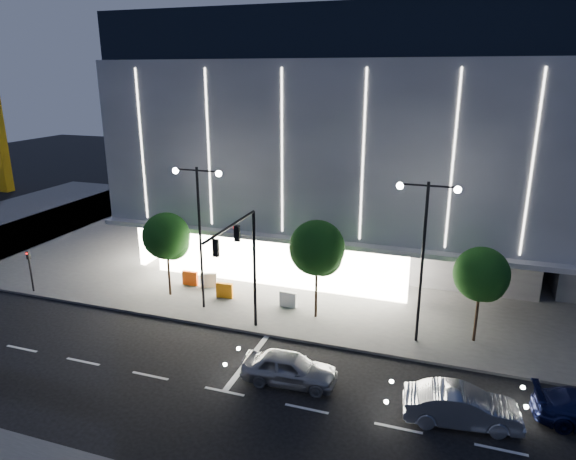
{
  "coord_description": "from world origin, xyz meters",
  "views": [
    {
      "loc": [
        11.45,
        -20.05,
        14.21
      ],
      "look_at": [
        1.79,
        8.3,
        5.0
      ],
      "focal_mm": 32.0,
      "sensor_mm": 36.0,
      "label": 1
    }
  ],
  "objects_px": {
    "tree_mid": "(317,251)",
    "tree_right": "(482,277)",
    "tree_left": "(167,238)",
    "barrier_a": "(190,278)",
    "traffic_mast": "(244,254)",
    "barrier_c": "(225,290)",
    "street_lamp_west": "(199,218)",
    "barrier_d": "(288,299)",
    "car_second": "(462,406)",
    "barrier_b": "(209,280)",
    "car_lead": "(289,368)",
    "street_lamp_east": "(424,240)",
    "ped_signal_far": "(30,267)"
  },
  "relations": [
    {
      "from": "tree_right",
      "to": "car_lead",
      "type": "height_order",
      "value": "tree_right"
    },
    {
      "from": "street_lamp_west",
      "to": "barrier_d",
      "type": "height_order",
      "value": "street_lamp_west"
    },
    {
      "from": "tree_right",
      "to": "car_lead",
      "type": "relative_size",
      "value": 1.2
    },
    {
      "from": "car_lead",
      "to": "tree_mid",
      "type": "bearing_deg",
      "value": 2.08
    },
    {
      "from": "street_lamp_east",
      "to": "car_second",
      "type": "distance_m",
      "value": 8.49
    },
    {
      "from": "barrier_a",
      "to": "barrier_d",
      "type": "distance_m",
      "value": 7.59
    },
    {
      "from": "barrier_d",
      "to": "traffic_mast",
      "type": "bearing_deg",
      "value": -98.41
    },
    {
      "from": "barrier_c",
      "to": "tree_left",
      "type": "bearing_deg",
      "value": -174.87
    },
    {
      "from": "traffic_mast",
      "to": "barrier_d",
      "type": "distance_m",
      "value": 6.28
    },
    {
      "from": "barrier_a",
      "to": "traffic_mast",
      "type": "bearing_deg",
      "value": -41.34
    },
    {
      "from": "tree_mid",
      "to": "tree_right",
      "type": "xyz_separation_m",
      "value": [
        9.0,
        -0.0,
        -0.45
      ]
    },
    {
      "from": "tree_mid",
      "to": "street_lamp_east",
      "type": "bearing_deg",
      "value": -9.69
    },
    {
      "from": "tree_right",
      "to": "car_second",
      "type": "distance_m",
      "value": 7.95
    },
    {
      "from": "tree_left",
      "to": "barrier_a",
      "type": "height_order",
      "value": "tree_left"
    },
    {
      "from": "street_lamp_west",
      "to": "barrier_d",
      "type": "distance_m",
      "value": 7.49
    },
    {
      "from": "car_lead",
      "to": "traffic_mast",
      "type": "bearing_deg",
      "value": 45.83
    },
    {
      "from": "barrier_b",
      "to": "car_lead",
      "type": "bearing_deg",
      "value": -65.73
    },
    {
      "from": "traffic_mast",
      "to": "tree_mid",
      "type": "relative_size",
      "value": 1.15
    },
    {
      "from": "car_second",
      "to": "barrier_b",
      "type": "distance_m",
      "value": 18.95
    },
    {
      "from": "tree_right",
      "to": "barrier_a",
      "type": "distance_m",
      "value": 18.9
    },
    {
      "from": "ped_signal_far",
      "to": "barrier_a",
      "type": "height_order",
      "value": "ped_signal_far"
    },
    {
      "from": "traffic_mast",
      "to": "street_lamp_east",
      "type": "distance_m",
      "value": 9.43
    },
    {
      "from": "tree_right",
      "to": "barrier_d",
      "type": "relative_size",
      "value": 5.01
    },
    {
      "from": "tree_left",
      "to": "traffic_mast",
      "type": "bearing_deg",
      "value": -27.84
    },
    {
      "from": "street_lamp_west",
      "to": "barrier_a",
      "type": "relative_size",
      "value": 8.18
    },
    {
      "from": "tree_mid",
      "to": "barrier_d",
      "type": "height_order",
      "value": "tree_mid"
    },
    {
      "from": "street_lamp_west",
      "to": "tree_mid",
      "type": "distance_m",
      "value": 7.28
    },
    {
      "from": "traffic_mast",
      "to": "barrier_c",
      "type": "relative_size",
      "value": 6.43
    },
    {
      "from": "barrier_c",
      "to": "street_lamp_west",
      "type": "bearing_deg",
      "value": -116.04
    },
    {
      "from": "street_lamp_east",
      "to": "tree_mid",
      "type": "distance_m",
      "value": 6.27
    },
    {
      "from": "tree_right",
      "to": "car_second",
      "type": "xyz_separation_m",
      "value": [
        -0.6,
        -7.3,
        -3.09
      ]
    },
    {
      "from": "traffic_mast",
      "to": "car_lead",
      "type": "distance_m",
      "value": 6.43
    },
    {
      "from": "tree_left",
      "to": "barrier_d",
      "type": "bearing_deg",
      "value": 5.04
    },
    {
      "from": "traffic_mast",
      "to": "tree_left",
      "type": "distance_m",
      "value": 7.95
    },
    {
      "from": "traffic_mast",
      "to": "car_second",
      "type": "height_order",
      "value": "traffic_mast"
    },
    {
      "from": "tree_left",
      "to": "tree_right",
      "type": "xyz_separation_m",
      "value": [
        19.0,
        -0.0,
        -0.15
      ]
    },
    {
      "from": "car_lead",
      "to": "barrier_b",
      "type": "relative_size",
      "value": 4.17
    },
    {
      "from": "street_lamp_east",
      "to": "tree_left",
      "type": "xyz_separation_m",
      "value": [
        -15.97,
        1.02,
        -1.92
      ]
    },
    {
      "from": "car_lead",
      "to": "barrier_a",
      "type": "xyz_separation_m",
      "value": [
        -10.15,
        8.65,
        -0.13
      ]
    },
    {
      "from": "barrier_d",
      "to": "ped_signal_far",
      "type": "bearing_deg",
      "value": -164.81
    },
    {
      "from": "traffic_mast",
      "to": "tree_mid",
      "type": "distance_m",
      "value": 4.82
    },
    {
      "from": "tree_left",
      "to": "barrier_b",
      "type": "bearing_deg",
      "value": 45.93
    },
    {
      "from": "car_second",
      "to": "traffic_mast",
      "type": "bearing_deg",
      "value": 65.07
    },
    {
      "from": "tree_mid",
      "to": "barrier_b",
      "type": "bearing_deg",
      "value": 166.98
    },
    {
      "from": "barrier_a",
      "to": "barrier_c",
      "type": "relative_size",
      "value": 1.0
    },
    {
      "from": "barrier_c",
      "to": "barrier_d",
      "type": "height_order",
      "value": "same"
    },
    {
      "from": "tree_mid",
      "to": "barrier_d",
      "type": "relative_size",
      "value": 5.59
    },
    {
      "from": "barrier_a",
      "to": "barrier_b",
      "type": "height_order",
      "value": "same"
    },
    {
      "from": "street_lamp_east",
      "to": "barrier_b",
      "type": "distance_m",
      "value": 15.38
    },
    {
      "from": "barrier_c",
      "to": "tree_right",
      "type": "bearing_deg",
      "value": -7.75
    }
  ]
}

